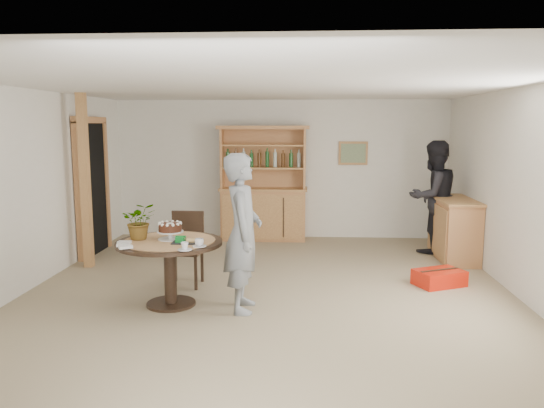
{
  "coord_description": "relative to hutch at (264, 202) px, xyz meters",
  "views": [
    {
      "loc": [
        0.44,
        -6.15,
        2.05
      ],
      "look_at": [
        0.02,
        0.54,
        1.05
      ],
      "focal_mm": 35.0,
      "sensor_mm": 36.0,
      "label": 1
    }
  ],
  "objects": [
    {
      "name": "adult_person",
      "position": [
        2.8,
        -0.81,
        0.22
      ],
      "size": [
        1.1,
        1.02,
        1.81
      ],
      "primitive_type": "imported",
      "rotation": [
        0.0,
        0.0,
        3.63
      ],
      "color": "black",
      "rests_on": "ground"
    },
    {
      "name": "red_suitcase",
      "position": [
        2.48,
        -2.65,
        -0.59
      ],
      "size": [
        0.71,
        0.61,
        0.21
      ],
      "rotation": [
        0.0,
        0.0,
        0.43
      ],
      "color": "red",
      "rests_on": "ground"
    },
    {
      "name": "ground",
      "position": [
        0.3,
        -3.24,
        -0.69
      ],
      "size": [
        7.0,
        7.0,
        0.0
      ],
      "primitive_type": "plane",
      "color": "tan",
      "rests_on": "ground"
    },
    {
      "name": "gift_tray",
      "position": [
        -0.57,
        -3.73,
        0.1
      ],
      "size": [
        0.3,
        0.2,
        0.08
      ],
      "color": "black",
      "rests_on": "dining_table"
    },
    {
      "name": "hutch",
      "position": [
        0.0,
        0.0,
        0.0
      ],
      "size": [
        1.62,
        0.54,
        2.04
      ],
      "color": "tan",
      "rests_on": "ground"
    },
    {
      "name": "flower_vase",
      "position": [
        -1.14,
        -3.56,
        0.28
      ],
      "size": [
        0.47,
        0.44,
        0.42
      ],
      "primitive_type": "imported",
      "rotation": [
        0.0,
        0.0,
        0.35
      ],
      "color": "#3F7233",
      "rests_on": "dining_table"
    },
    {
      "name": "sideboard",
      "position": [
        3.04,
        -1.24,
        -0.22
      ],
      "size": [
        0.54,
        1.26,
        0.94
      ],
      "color": "tan",
      "rests_on": "ground"
    },
    {
      "name": "dining_chair",
      "position": [
        -0.79,
        -2.78,
        -0.15
      ],
      "size": [
        0.43,
        0.43,
        0.95
      ],
      "rotation": [
        0.0,
        0.0,
        -0.03
      ],
      "color": "black",
      "rests_on": "ground"
    },
    {
      "name": "room_shell",
      "position": [
        0.3,
        -3.23,
        1.05
      ],
      "size": [
        6.04,
        7.04,
        2.52
      ],
      "color": "white",
      "rests_on": "ground"
    },
    {
      "name": "coffee_cup_a",
      "position": [
        -0.39,
        -3.89,
        0.11
      ],
      "size": [
        0.15,
        0.15,
        0.09
      ],
      "color": "silver",
      "rests_on": "dining_table"
    },
    {
      "name": "napkins",
      "position": [
        -1.2,
        -3.92,
        0.09
      ],
      "size": [
        0.24,
        0.33,
        0.03
      ],
      "color": "white",
      "rests_on": "dining_table"
    },
    {
      "name": "coffee_cup_b",
      "position": [
        -0.51,
        -4.06,
        0.11
      ],
      "size": [
        0.15,
        0.15,
        0.08
      ],
      "color": "silver",
      "rests_on": "dining_table"
    },
    {
      "name": "dining_table",
      "position": [
        -0.79,
        -3.61,
        -0.08
      ],
      "size": [
        1.2,
        1.2,
        0.76
      ],
      "color": "black",
      "rests_on": "ground"
    },
    {
      "name": "doorway",
      "position": [
        -2.63,
        -1.24,
        0.42
      ],
      "size": [
        0.13,
        1.1,
        2.18
      ],
      "color": "black",
      "rests_on": "ground"
    },
    {
      "name": "pine_post",
      "position": [
        -2.4,
        -2.04,
        0.56
      ],
      "size": [
        0.12,
        0.12,
        2.5
      ],
      "primitive_type": "cube",
      "color": "tan",
      "rests_on": "ground"
    },
    {
      "name": "birthday_cake",
      "position": [
        -0.79,
        -3.56,
        0.19
      ],
      "size": [
        0.3,
        0.3,
        0.2
      ],
      "color": "white",
      "rests_on": "dining_table"
    },
    {
      "name": "teen_boy",
      "position": [
        0.06,
        -3.71,
        0.19
      ],
      "size": [
        0.45,
        0.66,
        1.75
      ],
      "primitive_type": "imported",
      "rotation": [
        0.0,
        0.0,
        1.62
      ],
      "color": "gray",
      "rests_on": "ground"
    }
  ]
}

